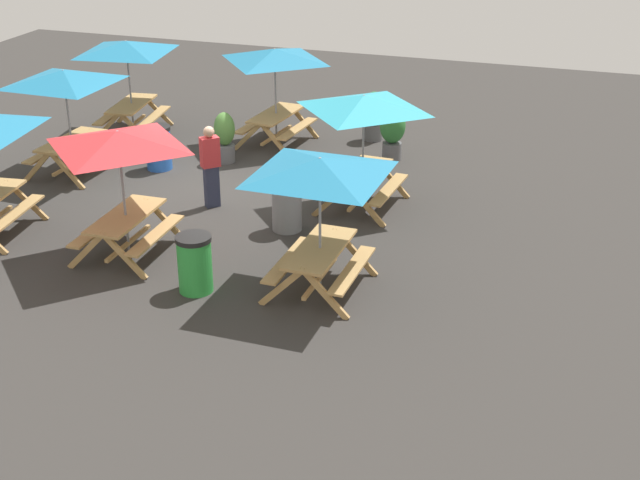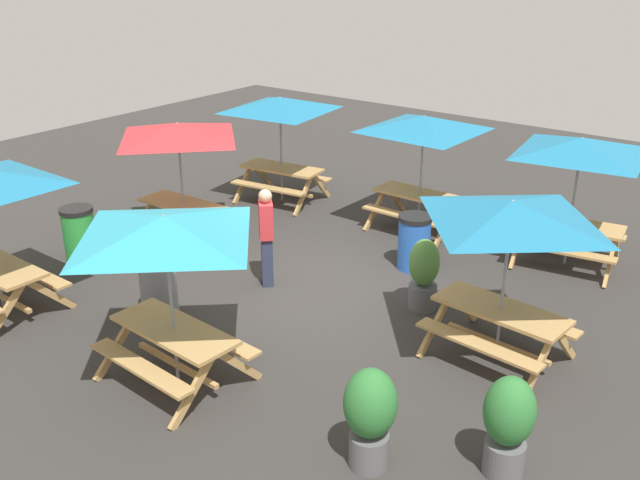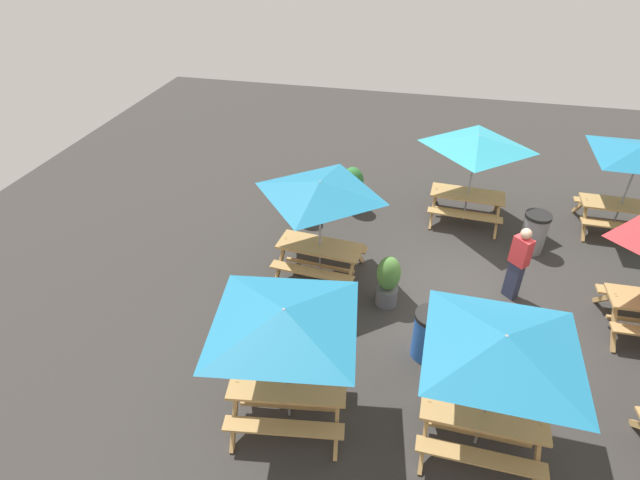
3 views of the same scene
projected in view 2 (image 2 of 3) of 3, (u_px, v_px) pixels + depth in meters
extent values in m
plane|color=#33302D|center=(317.00, 285.00, 11.92)|extent=(26.01, 26.01, 0.00)
cube|color=tan|center=(420.00, 194.00, 13.96)|extent=(1.82, 0.75, 0.05)
cube|color=tan|center=(404.00, 216.00, 13.67)|extent=(1.81, 0.31, 0.04)
cube|color=tan|center=(433.00, 201.00, 14.47)|extent=(1.81, 0.31, 0.04)
cube|color=tan|center=(376.00, 209.00, 14.29)|extent=(0.08, 0.80, 0.81)
cube|color=tan|center=(396.00, 199.00, 14.81)|extent=(0.08, 0.80, 0.81)
cube|color=tan|center=(444.00, 226.00, 13.39)|extent=(0.08, 0.80, 0.81)
cube|color=tan|center=(463.00, 216.00, 13.92)|extent=(0.08, 0.80, 0.81)
cube|color=tan|center=(418.00, 219.00, 14.16)|extent=(1.56, 0.11, 0.06)
cylinder|color=gray|center=(421.00, 174.00, 13.80)|extent=(0.04, 0.04, 2.30)
pyramid|color=teal|center=(424.00, 123.00, 13.41)|extent=(2.83, 2.83, 0.28)
cube|color=tan|center=(501.00, 310.00, 9.57)|extent=(1.86, 0.87, 0.05)
cube|color=tan|center=(478.00, 344.00, 9.31)|extent=(1.82, 0.43, 0.04)
cube|color=tan|center=(519.00, 314.00, 10.05)|extent=(1.82, 0.43, 0.04)
cube|color=tan|center=(435.00, 324.00, 9.95)|extent=(0.14, 0.80, 0.81)
cube|color=tan|center=(463.00, 306.00, 10.45)|extent=(0.14, 0.80, 0.81)
cube|color=tan|center=(539.00, 366.00, 8.98)|extent=(0.14, 0.80, 0.81)
cube|color=tan|center=(564.00, 344.00, 9.47)|extent=(0.14, 0.80, 0.81)
cube|color=tan|center=(497.00, 343.00, 9.77)|extent=(1.56, 0.22, 0.06)
cylinder|color=gray|center=(504.00, 282.00, 9.41)|extent=(0.04, 0.04, 2.30)
pyramid|color=teal|center=(512.00, 211.00, 9.02)|extent=(2.18, 2.18, 0.28)
cube|color=tan|center=(32.00, 272.00, 11.36)|extent=(1.80, 0.30, 0.04)
cube|color=tan|center=(5.00, 312.00, 10.29)|extent=(0.08, 0.80, 0.81)
cube|color=tan|center=(50.00, 294.00, 10.81)|extent=(0.08, 0.80, 0.81)
cube|color=tan|center=(2.00, 297.00, 11.05)|extent=(1.56, 0.10, 0.06)
cube|color=tan|center=(281.00, 168.00, 15.58)|extent=(1.87, 0.92, 0.05)
cube|color=tan|center=(268.00, 188.00, 15.25)|extent=(1.82, 0.49, 0.04)
cube|color=tan|center=(295.00, 174.00, 16.13)|extent=(1.82, 0.49, 0.04)
cube|color=tan|center=(243.00, 183.00, 15.79)|extent=(0.16, 0.80, 0.81)
cube|color=tan|center=(262.00, 175.00, 16.37)|extent=(0.16, 0.80, 0.81)
cube|color=tan|center=(304.00, 195.00, 15.07)|extent=(0.16, 0.80, 0.81)
cube|color=tan|center=(321.00, 185.00, 15.66)|extent=(0.16, 0.80, 0.81)
cube|color=tan|center=(282.00, 191.00, 15.78)|extent=(1.56, 0.27, 0.06)
cylinder|color=gray|center=(281.00, 150.00, 15.42)|extent=(0.04, 0.04, 2.30)
pyramid|color=teal|center=(280.00, 104.00, 15.03)|extent=(2.81, 2.81, 0.28)
cube|color=tan|center=(174.00, 330.00, 9.08)|extent=(1.84, 0.81, 0.05)
cube|color=tan|center=(140.00, 367.00, 8.80)|extent=(1.81, 0.38, 0.04)
cube|color=tan|center=(208.00, 333.00, 9.57)|extent=(1.81, 0.38, 0.04)
cube|color=tan|center=(117.00, 345.00, 9.43)|extent=(0.11, 0.80, 0.81)
cube|color=tan|center=(161.00, 325.00, 9.94)|extent=(0.11, 0.80, 0.81)
cube|color=tan|center=(193.00, 390.00, 8.49)|extent=(0.11, 0.80, 0.81)
cube|color=tan|center=(238.00, 365.00, 9.00)|extent=(0.11, 0.80, 0.81)
cube|color=tan|center=(177.00, 365.00, 9.28)|extent=(1.56, 0.17, 0.06)
cylinder|color=gray|center=(171.00, 301.00, 8.92)|extent=(0.04, 0.04, 2.30)
pyramid|color=teal|center=(164.00, 226.00, 8.53)|extent=(2.12, 2.12, 0.28)
cube|color=tan|center=(183.00, 204.00, 13.43)|extent=(1.81, 0.73, 0.05)
cube|color=tan|center=(163.00, 227.00, 13.13)|extent=(1.80, 0.29, 0.04)
cube|color=tan|center=(205.00, 210.00, 13.96)|extent=(1.80, 0.29, 0.04)
cube|color=tan|center=(143.00, 219.00, 13.73)|extent=(0.07, 0.80, 0.81)
cube|color=tan|center=(171.00, 209.00, 14.27)|extent=(0.07, 0.80, 0.81)
cube|color=tan|center=(201.00, 238.00, 12.88)|extent=(0.07, 0.80, 0.81)
cube|color=tan|center=(228.00, 226.00, 13.42)|extent=(0.07, 0.80, 0.81)
cube|color=tan|center=(185.00, 230.00, 13.63)|extent=(1.56, 0.10, 0.06)
cylinder|color=gray|center=(182.00, 184.00, 13.27)|extent=(0.04, 0.04, 2.30)
pyramid|color=red|center=(178.00, 130.00, 12.89)|extent=(2.04, 2.04, 0.28)
cube|color=tan|center=(570.00, 225.00, 12.46)|extent=(1.88, 0.95, 0.05)
cube|color=tan|center=(561.00, 251.00, 12.13)|extent=(1.82, 0.52, 0.04)
cube|color=tan|center=(574.00, 230.00, 13.02)|extent=(1.82, 0.52, 0.04)
cube|color=tan|center=(518.00, 243.00, 12.65)|extent=(0.17, 0.80, 0.81)
cube|color=tan|center=(528.00, 229.00, 13.24)|extent=(0.17, 0.80, 0.81)
cube|color=tan|center=(611.00, 260.00, 11.96)|extent=(0.17, 0.80, 0.81)
cube|color=tan|center=(617.00, 245.00, 12.55)|extent=(0.17, 0.80, 0.81)
cube|color=tan|center=(566.00, 252.00, 12.66)|extent=(1.55, 0.29, 0.06)
cylinder|color=gray|center=(573.00, 203.00, 12.30)|extent=(0.04, 0.04, 2.30)
pyramid|color=teal|center=(581.00, 146.00, 11.91)|extent=(2.80, 2.80, 0.28)
cylinder|color=blue|center=(414.00, 244.00, 12.39)|extent=(0.56, 0.56, 0.90)
cylinder|color=black|center=(415.00, 218.00, 12.21)|extent=(0.59, 0.59, 0.08)
cylinder|color=gray|center=(159.00, 289.00, 10.79)|extent=(0.56, 0.56, 0.90)
cylinder|color=black|center=(156.00, 259.00, 10.60)|extent=(0.59, 0.59, 0.08)
cylinder|color=green|center=(79.00, 236.00, 12.75)|extent=(0.56, 0.56, 0.90)
cylinder|color=black|center=(76.00, 210.00, 12.56)|extent=(0.59, 0.59, 0.08)
cylinder|color=#59595B|center=(422.00, 296.00, 11.11)|extent=(0.44, 0.44, 0.40)
ellipsoid|color=#4C7F38|center=(424.00, 262.00, 10.89)|extent=(0.47, 0.47, 0.76)
cylinder|color=#59595B|center=(504.00, 457.00, 7.63)|extent=(0.44, 0.44, 0.40)
ellipsoid|color=#2D7233|center=(510.00, 411.00, 7.40)|extent=(0.55, 0.55, 0.80)
cylinder|color=#59595B|center=(369.00, 449.00, 7.75)|extent=(0.44, 0.44, 0.40)
ellipsoid|color=#2D7233|center=(370.00, 403.00, 7.52)|extent=(0.58, 0.58, 0.81)
cube|color=#2D334C|center=(267.00, 261.00, 11.81)|extent=(0.33, 0.33, 0.85)
cube|color=red|center=(266.00, 220.00, 11.53)|extent=(0.41, 0.41, 0.60)
sphere|color=tan|center=(265.00, 196.00, 11.37)|extent=(0.22, 0.22, 0.22)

